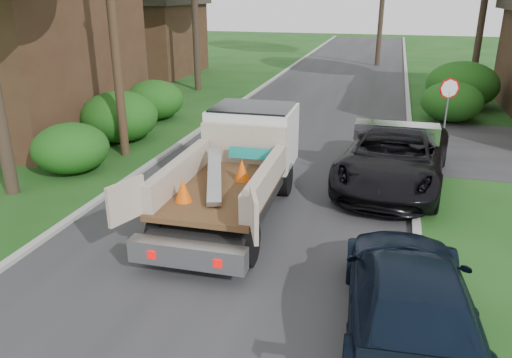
{
  "coord_description": "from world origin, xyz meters",
  "views": [
    {
      "loc": [
        3.21,
        -9.75,
        5.32
      ],
      "look_at": [
        0.36,
        0.77,
        1.2
      ],
      "focal_mm": 35.0,
      "sensor_mm": 36.0,
      "label": 1
    }
  ],
  "objects_px": {
    "house_left_far": "(140,27)",
    "navy_suv": "(409,295)",
    "flatbed_truck": "(242,157)",
    "black_pickup": "(394,157)",
    "stop_sign": "(448,98)"
  },
  "relations": [
    {
      "from": "flatbed_truck",
      "to": "navy_suv",
      "type": "distance_m",
      "value": 6.14
    },
    {
      "from": "stop_sign",
      "to": "house_left_far",
      "type": "xyz_separation_m",
      "value": [
        -18.7,
        13.0,
        1.27
      ]
    },
    {
      "from": "house_left_far",
      "to": "black_pickup",
      "type": "bearing_deg",
      "value": -45.87
    },
    {
      "from": "stop_sign",
      "to": "house_left_far",
      "type": "relative_size",
      "value": 0.33
    },
    {
      "from": "flatbed_truck",
      "to": "black_pickup",
      "type": "relative_size",
      "value": 1.05
    },
    {
      "from": "house_left_far",
      "to": "stop_sign",
      "type": "bearing_deg",
      "value": -34.81
    },
    {
      "from": "stop_sign",
      "to": "navy_suv",
      "type": "height_order",
      "value": "stop_sign"
    },
    {
      "from": "flatbed_truck",
      "to": "navy_suv",
      "type": "bearing_deg",
      "value": -48.28
    },
    {
      "from": "house_left_far",
      "to": "navy_suv",
      "type": "xyz_separation_m",
      "value": [
        17.3,
        -24.5,
        -2.32
      ]
    },
    {
      "from": "house_left_far",
      "to": "flatbed_truck",
      "type": "bearing_deg",
      "value": -56.71
    },
    {
      "from": "house_left_far",
      "to": "black_pickup",
      "type": "height_order",
      "value": "house_left_far"
    },
    {
      "from": "house_left_far",
      "to": "navy_suv",
      "type": "bearing_deg",
      "value": -54.77
    },
    {
      "from": "house_left_far",
      "to": "black_pickup",
      "type": "relative_size",
      "value": 1.25
    },
    {
      "from": "black_pickup",
      "to": "navy_suv",
      "type": "relative_size",
      "value": 1.21
    },
    {
      "from": "stop_sign",
      "to": "house_left_far",
      "type": "height_order",
      "value": "house_left_far"
    }
  ]
}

